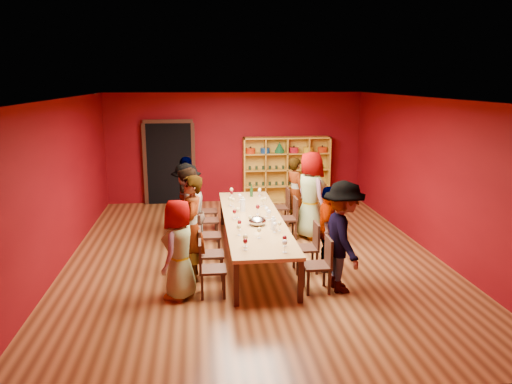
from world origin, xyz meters
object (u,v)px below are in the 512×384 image
at_px(chair_person_right_4, 283,205).
at_px(tasting_table, 253,221).
at_px(person_left_1, 192,228).
at_px(chair_person_right_1, 310,245).
at_px(person_left_4, 187,194).
at_px(person_right_0, 343,237).
at_px(chair_person_left_2, 206,232).
at_px(chair_person_left_4, 204,209).
at_px(person_left_2, 187,214).
at_px(wine_bottle, 251,192).
at_px(chair_person_right_3, 290,216).
at_px(chair_person_left_1, 207,251).
at_px(person_right_3, 311,195).
at_px(shelving_unit, 286,166).
at_px(person_left_3, 187,203).
at_px(chair_person_left_3, 205,218).
at_px(chair_person_left_0, 207,266).
at_px(spittoon_bowl, 257,221).
at_px(person_left_0, 179,249).
at_px(person_right_1, 327,229).
at_px(person_right_4, 295,192).
at_px(chair_person_right_0, 322,262).

bearing_deg(chair_person_right_4, tasting_table, -115.10).
bearing_deg(person_left_1, chair_person_right_1, 92.26).
relative_size(person_left_4, person_right_0, 0.94).
distance_m(chair_person_left_2, chair_person_left_4, 1.80).
bearing_deg(person_left_2, wine_bottle, 150.96).
height_order(chair_person_right_1, chair_person_right_3, same).
relative_size(chair_person_left_1, person_right_3, 0.48).
distance_m(shelving_unit, person_left_3, 4.23).
xyz_separation_m(tasting_table, person_left_1, (-1.15, -1.05, 0.20)).
xyz_separation_m(tasting_table, person_right_0, (1.25, -1.78, 0.20)).
height_order(chair_person_left_3, person_left_4, person_left_4).
distance_m(chair_person_left_3, chair_person_right_3, 1.82).
xyz_separation_m(chair_person_left_4, wine_bottle, (1.07, -0.01, 0.36)).
xyz_separation_m(person_left_3, person_left_4, (-0.02, 0.76, 0.01)).
bearing_deg(chair_person_right_3, chair_person_right_1, -90.00).
height_order(shelving_unit, person_left_3, shelving_unit).
bearing_deg(shelving_unit, chair_person_left_3, -125.14).
distance_m(chair_person_left_0, person_right_0, 2.20).
bearing_deg(shelving_unit, person_right_0, -91.40).
distance_m(shelving_unit, person_right_0, 6.10).
distance_m(person_left_2, wine_bottle, 2.27).
relative_size(chair_person_right_3, wine_bottle, 3.14).
height_order(tasting_table, spittoon_bowl, spittoon_bowl).
bearing_deg(chair_person_right_4, spittoon_bowl, -110.04).
relative_size(person_left_1, person_left_4, 1.07).
bearing_deg(person_left_0, chair_person_left_0, 112.64).
xyz_separation_m(person_left_2, person_right_1, (2.46, -0.93, -0.11)).
relative_size(person_right_0, chair_person_right_4, 2.02).
bearing_deg(person_left_1, person_left_4, -178.31).
bearing_deg(person_right_1, shelving_unit, 12.95).
height_order(chair_person_left_4, spittoon_bowl, spittoon_bowl).
bearing_deg(person_right_0, chair_person_right_1, 21.10).
bearing_deg(person_right_0, person_left_3, 41.23).
bearing_deg(person_left_3, chair_person_left_3, 82.52).
distance_m(person_right_3, spittoon_bowl, 1.97).
bearing_deg(chair_person_left_4, chair_person_left_3, -90.00).
relative_size(chair_person_left_3, chair_person_right_4, 1.00).
xyz_separation_m(chair_person_left_0, person_left_3, (-0.36, 2.79, 0.33)).
relative_size(shelving_unit, chair_person_left_1, 2.70).
xyz_separation_m(shelving_unit, person_left_2, (-2.64, -4.31, -0.11)).
xyz_separation_m(chair_person_left_2, person_right_3, (2.26, 0.99, 0.44)).
height_order(chair_person_left_1, person_right_4, person_right_4).
bearing_deg(person_right_0, person_right_4, 0.23).
relative_size(chair_person_left_3, wine_bottle, 3.14).
distance_m(chair_person_left_0, chair_person_right_0, 1.82).
bearing_deg(person_left_3, chair_person_left_2, 11.74).
relative_size(tasting_table, chair_person_left_4, 5.06).
bearing_deg(chair_person_right_0, person_right_3, 81.04).
distance_m(person_right_4, spittoon_bowl, 2.68).
xyz_separation_m(person_left_0, person_left_2, (0.10, 1.75, 0.09)).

